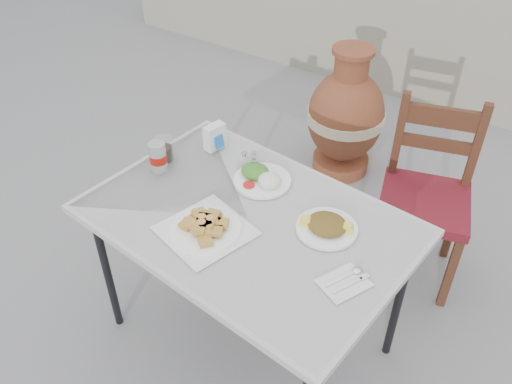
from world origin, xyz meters
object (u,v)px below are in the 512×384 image
Objects in this scene: pide_plate at (205,225)px; cola_glass at (164,150)px; cafe_table at (248,227)px; terracotta_urn at (346,117)px; salad_rice_plate at (262,177)px; soda_can at (158,157)px; napkin_holder at (215,137)px; chair at (426,195)px; condiment_caddy at (251,162)px; salad_chopped_plate at (327,226)px.

cola_glass reaches higher than pide_plate.
cola_glass is at bearing 168.10° from cafe_table.
cafe_table is at bearing -79.66° from terracotta_urn.
cola_glass reaches higher than terracotta_urn.
pide_plate is at bearing -91.26° from salad_rice_plate.
soda_can is 0.28m from napkin_holder.
condiment_caddy is at bearing -153.52° from chair.
napkin_holder reaches higher than terracotta_urn.
napkin_holder is at bearing 123.57° from pide_plate.
soda_can is at bearing -155.29° from chair.
pide_plate is 2.79× the size of soda_can.
salad_rice_plate is 2.21× the size of cola_glass.
condiment_caddy is at bearing 159.34° from salad_chopped_plate.
salad_rice_plate is at bearing 13.37° from cola_glass.
cafe_table is at bearing -58.02° from condiment_caddy.
pide_plate is at bearing -44.41° from napkin_holder.
soda_can reaches higher than cola_glass.
salad_rice_plate is 0.32m from napkin_holder.
cafe_table is 0.49m from soda_can.
soda_can reaches higher than napkin_holder.
salad_chopped_plate reaches higher than cafe_table.
napkin_holder reaches higher than pide_plate.
terracotta_urn is (0.25, 1.29, -0.40)m from cola_glass.
pide_plate is 0.44× the size of terracotta_urn.
salad_rice_plate is at bearing 163.35° from salad_chopped_plate.
condiment_caddy is at bearing 5.02° from napkin_holder.
cola_glass is (-0.03, 0.07, -0.02)m from soda_can.
salad_rice_plate reaches higher than salad_chopped_plate.
cola_glass is 0.12× the size of chair.
terracotta_urn is at bearing 95.60° from napkin_holder.
condiment_caddy is at bearing 26.15° from cola_glass.
salad_rice_plate is at bearing 110.06° from cafe_table.
terracotta_urn is at bearing 124.23° from chair.
cafe_table is at bearing 60.82° from pide_plate.
pide_plate is at bearing -145.21° from salad_chopped_plate.
salad_chopped_plate is 1.45m from terracotta_urn.
salad_chopped_plate is at bearing -20.66° from condiment_caddy.
cafe_table is 1.56× the size of terracotta_urn.
salad_chopped_plate is at bearing -118.60° from chair.
soda_can reaches higher than condiment_caddy.
soda_can reaches higher than salad_rice_plate.
cola_glass is 0.93× the size of napkin_holder.
cafe_table is at bearing -134.06° from chair.
salad_chopped_plate is 0.80m from chair.
terracotta_urn reaches higher than salad_rice_plate.
soda_can is at bearing -67.24° from cola_glass.
pide_plate is at bearing -134.29° from chair.
chair is at bearing 62.31° from cafe_table.
terracotta_urn reaches higher than pide_plate.
soda_can is at bearing -98.12° from napkin_holder.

